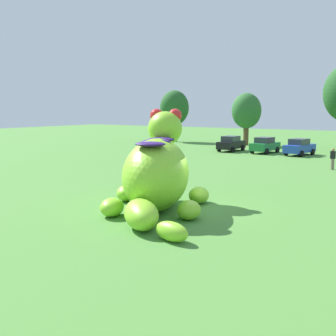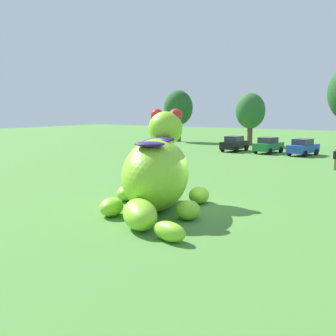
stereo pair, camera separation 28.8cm
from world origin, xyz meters
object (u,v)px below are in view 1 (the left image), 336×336
at_px(giant_inflatable_creature, 157,173).
at_px(car_black, 231,144).
at_px(car_blue, 299,147).
at_px(spectator_near_inflatable, 333,159).
at_px(car_green, 265,145).

height_order(giant_inflatable_creature, car_black, giant_inflatable_creature).
height_order(car_black, car_blue, same).
bearing_deg(spectator_near_inflatable, car_black, 144.68).
distance_m(car_black, car_green, 3.94).
relative_size(giant_inflatable_creature, car_blue, 1.91).
distance_m(giant_inflatable_creature, spectator_near_inflatable, 19.30).
height_order(giant_inflatable_creature, spectator_near_inflatable, giant_inflatable_creature).
relative_size(car_black, car_blue, 0.96).
height_order(car_green, spectator_near_inflatable, car_green).
xyz_separation_m(car_green, spectator_near_inflatable, (9.20, -9.43, -0.01)).
distance_m(giant_inflatable_creature, car_blue, 28.12).
distance_m(giant_inflatable_creature, car_green, 28.85).
relative_size(car_black, spectator_near_inflatable, 2.42).
bearing_deg(giant_inflatable_creature, car_black, 108.30).
bearing_deg(car_black, car_green, 1.72).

